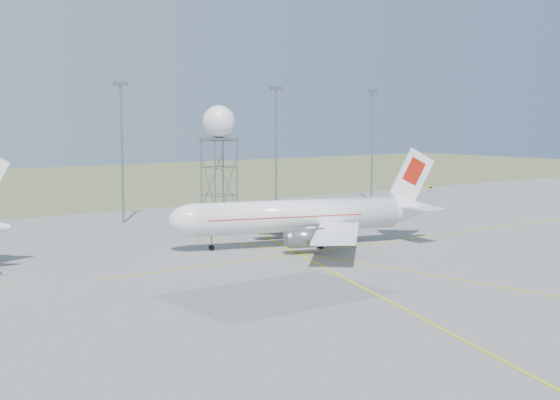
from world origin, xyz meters
TOP-DOWN VIEW (x-y plane):
  - grass_strip at (0.00, 140.00)m, footprint 400.00×120.00m
  - mast_b at (-10.00, 66.00)m, footprint 2.20×0.50m
  - mast_c at (18.00, 66.00)m, footprint 2.20×0.50m
  - mast_d at (40.00, 66.00)m, footprint 2.20×0.50m
  - taxi_sign_near at (55.60, 72.00)m, footprint 1.60×0.17m
  - taxi_sign_far at (62.60, 72.00)m, footprint 1.60×0.17m
  - airliner_main at (-2.03, 34.14)m, footprint 33.31×31.47m
  - radar_tower at (1.45, 57.83)m, footprint 4.73×4.73m

SIDE VIEW (x-z plane):
  - grass_strip at x=0.00m, z-range 0.00..0.03m
  - taxi_sign_near at x=55.60m, z-range 0.29..1.49m
  - taxi_sign_far at x=62.60m, z-range 0.29..1.49m
  - airliner_main at x=-2.03m, z-range -2.24..9.34m
  - radar_tower at x=1.45m, z-range 1.05..18.18m
  - mast_b at x=-10.00m, z-range 1.82..22.32m
  - mast_c at x=18.00m, z-range 1.82..22.32m
  - mast_d at x=40.00m, z-range 1.82..22.32m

